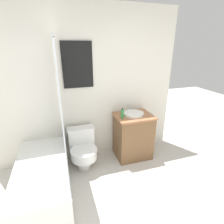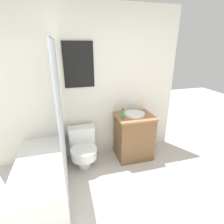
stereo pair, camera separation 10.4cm
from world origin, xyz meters
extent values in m
cube|color=silver|center=(0.00, 2.05, 1.25)|extent=(3.14, 0.05, 2.50)
cube|color=black|center=(-0.10, 2.02, 1.62)|extent=(0.46, 0.02, 0.69)
cube|color=beige|center=(-0.10, 2.01, 1.62)|extent=(0.43, 0.01, 0.66)
cube|color=white|center=(-0.74, 1.33, 0.23)|extent=(0.66, 1.40, 0.45)
cube|color=silver|center=(-0.42, 1.33, 1.07)|extent=(0.01, 1.29, 1.77)
cylinder|color=#B7B7BC|center=(-0.42, 1.33, 1.97)|extent=(0.02, 1.29, 0.02)
cylinder|color=white|center=(-0.14, 1.68, 0.11)|extent=(0.21, 0.21, 0.21)
cylinder|color=white|center=(-0.14, 1.63, 0.28)|extent=(0.41, 0.41, 0.14)
cylinder|color=white|center=(-0.14, 1.63, 0.36)|extent=(0.42, 0.42, 0.02)
cube|color=white|center=(-0.14, 1.89, 0.43)|extent=(0.42, 0.18, 0.36)
cube|color=white|center=(-0.14, 1.89, 0.62)|extent=(0.44, 0.19, 0.02)
cube|color=brown|center=(0.75, 1.76, 0.38)|extent=(0.60, 0.48, 0.76)
cube|color=#9E6642|center=(0.75, 1.76, 0.78)|extent=(0.63, 0.51, 0.03)
cylinder|color=white|center=(0.75, 1.78, 0.81)|extent=(0.34, 0.34, 0.04)
cylinder|color=silver|center=(0.75, 1.98, 0.86)|extent=(0.02, 0.02, 0.13)
cylinder|color=green|center=(0.52, 1.72, 0.86)|extent=(0.05, 0.05, 0.14)
cylinder|color=black|center=(0.52, 1.72, 0.95)|extent=(0.02, 0.02, 0.02)
camera|label=1|loc=(-0.43, -0.73, 1.90)|focal=28.00mm
camera|label=2|loc=(-0.33, -0.75, 1.90)|focal=28.00mm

